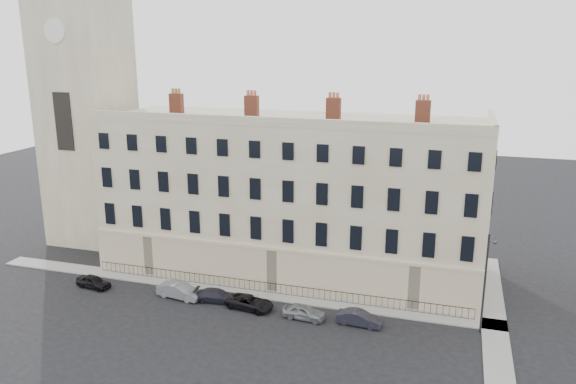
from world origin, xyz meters
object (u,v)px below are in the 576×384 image
Objects in this scene: car_c at (217,295)px; car_d at (250,302)px; car_f at (359,318)px; streetlamp at (485,280)px; car_e at (304,312)px; car_a at (94,282)px; car_b at (180,291)px.

car_d is at bearing -105.59° from car_c.
car_d is 1.13× the size of car_f.
car_c is at bearing 90.33° from car_d.
streetlamp is at bearing -78.17° from car_f.
car_d is 4.87m from car_e.
car_a is 34.17m from streetlamp.
car_b reaches higher than car_c.
car_c is 22.25m from streetlamp.
car_d reaches higher than car_c.
car_e is 0.44× the size of streetlamp.
car_f is (16.04, -0.28, -0.09)m from car_b.
car_e reaches higher than car_c.
car_d is 1.15× the size of car_e.
car_c is 8.17m from car_e.
car_f is (24.65, 0.11, 0.02)m from car_a.
streetlamp is (21.88, 0.86, 3.94)m from car_c.
car_a reaches higher than car_d.
car_f is at bearing -83.77° from car_b.
streetlamp reaches higher than car_b.
car_b reaches higher than car_e.
car_f is (4.49, 0.27, -0.01)m from car_e.
car_d is at bearing 92.35° from car_f.
car_c is 12.64m from car_f.
streetlamp is (18.60, 1.31, 3.93)m from car_d.
car_b is 3.43m from car_c.
car_f is (12.62, -0.57, 0.04)m from car_c.
car_a is 0.96× the size of car_e.
streetlamp is (9.26, 1.43, 3.90)m from car_f.
car_c is (12.03, 0.68, -0.02)m from car_a.
car_b is at bearing 92.05° from car_f.
streetlamp is at bearing -77.81° from car_d.
car_f is at bearing -82.56° from car_d.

